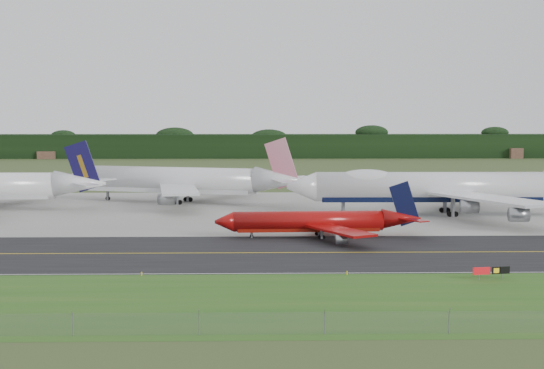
{
  "coord_description": "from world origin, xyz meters",
  "views": [
    {
      "loc": [
        -12.59,
        -118.88,
        20.75
      ],
      "look_at": [
        -9.52,
        22.0,
        8.25
      ],
      "focal_mm": 50.0,
      "sensor_mm": 36.0,
      "label": 1
    }
  ],
  "objects": [
    {
      "name": "ground",
      "position": [
        0.0,
        0.0,
        0.0
      ],
      "size": [
        600.0,
        600.0,
        0.0
      ],
      "primitive_type": "plane",
      "color": "#3C4922",
      "rests_on": "ground"
    },
    {
      "name": "jet_star_tail",
      "position": [
        -30.53,
        64.53,
        5.38
      ],
      "size": [
        60.11,
        49.07,
        16.15
      ],
      "color": "silver",
      "rests_on": "ground"
    },
    {
      "name": "taxiway_centreline",
      "position": [
        0.0,
        -4.0,
        0.03
      ],
      "size": [
        400.0,
        0.4,
        0.0
      ],
      "primitive_type": "cube",
      "color": "gold",
      "rests_on": "taxiway"
    },
    {
      "name": "apron",
      "position": [
        0.0,
        51.0,
        0.01
      ],
      "size": [
        400.0,
        78.0,
        0.01
      ],
      "primitive_type": "cube",
      "color": "gray",
      "rests_on": "ground"
    },
    {
      "name": "edge_marker_center",
      "position": [
        -0.52,
        -20.5,
        0.25
      ],
      "size": [
        0.16,
        0.16,
        0.5
      ],
      "primitive_type": "cylinder",
      "color": "yellow",
      "rests_on": "ground"
    },
    {
      "name": "taxiway_sign",
      "position": [
        17.6,
        -23.99,
        1.17
      ],
      "size": [
        4.95,
        0.92,
        1.66
      ],
      "color": "slate",
      "rests_on": "ground"
    },
    {
      "name": "edge_marker_left",
      "position": [
        -27.62,
        -20.5,
        0.25
      ],
      "size": [
        0.16,
        0.16,
        0.5
      ],
      "primitive_type": "cylinder",
      "color": "yellow",
      "rests_on": "ground"
    },
    {
      "name": "jet_red_737",
      "position": [
        -1.46,
        11.03,
        2.7
      ],
      "size": [
        36.07,
        29.43,
        9.75
      ],
      "color": "#920B0A",
      "rests_on": "ground"
    },
    {
      "name": "taxiway",
      "position": [
        0.0,
        -4.0,
        0.01
      ],
      "size": [
        400.0,
        32.0,
        0.02
      ],
      "primitive_type": "cube",
      "color": "black",
      "rests_on": "ground"
    },
    {
      "name": "perimeter_fence",
      "position": [
        0.0,
        -48.0,
        1.1
      ],
      "size": [
        320.0,
        0.1,
        320.0
      ],
      "color": "slate",
      "rests_on": "ground"
    },
    {
      "name": "jet_ba_747",
      "position": [
        27.27,
        41.0,
        5.86
      ],
      "size": [
        68.34,
        56.79,
        17.23
      ],
      "color": "silver",
      "rests_on": "ground"
    },
    {
      "name": "grass_verge",
      "position": [
        0.0,
        -35.0,
        0.01
      ],
      "size": [
        400.0,
        30.0,
        0.01
      ],
      "primitive_type": "cube",
      "color": "#245619",
      "rests_on": "ground"
    },
    {
      "name": "taxiway_edge_line",
      "position": [
        0.0,
        -19.5,
        0.03
      ],
      "size": [
        400.0,
        0.25,
        0.0
      ],
      "primitive_type": "cube",
      "color": "silver",
      "rests_on": "taxiway"
    },
    {
      "name": "horizon_treeline",
      "position": [
        0.0,
        273.76,
        5.47
      ],
      "size": [
        700.0,
        25.0,
        12.0
      ],
      "color": "black",
      "rests_on": "ground"
    }
  ]
}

